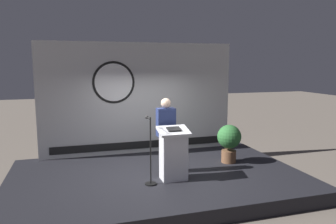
{
  "coord_description": "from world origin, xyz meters",
  "views": [
    {
      "loc": [
        -1.73,
        -6.64,
        2.73
      ],
      "look_at": [
        0.25,
        -0.03,
        1.69
      ],
      "focal_mm": 34.3,
      "sensor_mm": 36.0,
      "label": 1
    }
  ],
  "objects": [
    {
      "name": "stage_platform",
      "position": [
        0.0,
        0.0,
        0.15
      ],
      "size": [
        6.4,
        4.0,
        0.3
      ],
      "primitive_type": "cube",
      "color": "black",
      "rests_on": "ground"
    },
    {
      "name": "microphone_stand",
      "position": [
        -0.28,
        -0.53,
        0.77
      ],
      "size": [
        0.24,
        0.46,
        1.38
      ],
      "color": "black",
      "rests_on": "stage_platform"
    },
    {
      "name": "potted_plant",
      "position": [
        1.92,
        0.31,
        0.87
      ],
      "size": [
        0.59,
        0.59,
        0.94
      ],
      "color": "brown",
      "rests_on": "stage_platform"
    },
    {
      "name": "podium",
      "position": [
        0.25,
        -0.43,
        0.85
      ],
      "size": [
        0.64,
        0.5,
        1.12
      ],
      "color": "silver",
      "rests_on": "stage_platform"
    },
    {
      "name": "speaker_person",
      "position": [
        0.22,
        0.05,
        1.16
      ],
      "size": [
        0.4,
        0.26,
        1.68
      ],
      "color": "black",
      "rests_on": "stage_platform"
    },
    {
      "name": "ground_plane",
      "position": [
        0.0,
        0.0,
        0.0
      ],
      "size": [
        40.0,
        40.0,
        0.0
      ],
      "primitive_type": "plane",
      "color": "#6B6056"
    },
    {
      "name": "banner_display",
      "position": [
        -0.02,
        1.85,
        1.79
      ],
      "size": [
        5.25,
        0.12,
        2.99
      ],
      "color": "silver",
      "rests_on": "stage_platform"
    }
  ]
}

